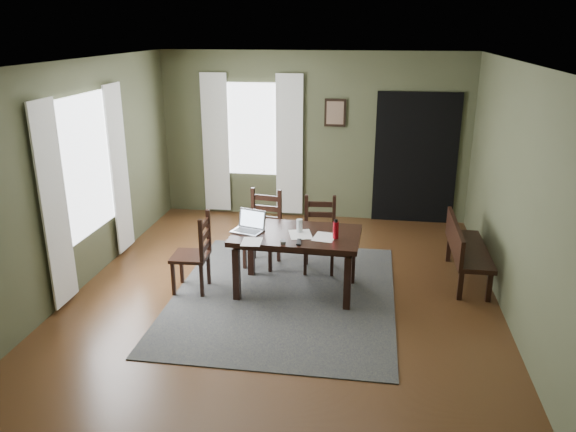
% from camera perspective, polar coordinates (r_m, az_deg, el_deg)
% --- Properties ---
extents(ground, '(5.00, 6.00, 0.01)m').
position_cam_1_polar(ground, '(6.80, -0.38, -8.05)').
color(ground, '#492C16').
extents(room_shell, '(5.02, 6.02, 2.71)m').
position_cam_1_polar(room_shell, '(6.19, -0.42, 7.04)').
color(room_shell, '#464B31').
rests_on(room_shell, ground).
extents(rug, '(2.60, 3.20, 0.01)m').
position_cam_1_polar(rug, '(6.79, -0.39, -7.97)').
color(rug, '#383838').
rests_on(rug, ground).
extents(dining_table, '(1.51, 0.94, 0.74)m').
position_cam_1_polar(dining_table, '(6.62, 0.85, -2.49)').
color(dining_table, black).
rests_on(dining_table, rug).
extents(chair_end, '(0.45, 0.44, 0.97)m').
position_cam_1_polar(chair_end, '(6.80, -9.48, -3.83)').
color(chair_end, black).
rests_on(chair_end, rug).
extents(chair_back_left, '(0.50, 0.50, 1.01)m').
position_cam_1_polar(chair_back_left, '(7.46, -2.56, -1.38)').
color(chair_back_left, black).
rests_on(chair_back_left, rug).
extents(chair_back_right, '(0.45, 0.45, 0.97)m').
position_cam_1_polar(chair_back_right, '(7.31, 3.22, -1.97)').
color(chair_back_right, black).
rests_on(chair_back_right, rug).
extents(bench, '(0.43, 1.34, 0.76)m').
position_cam_1_polar(bench, '(7.35, 17.44, -2.95)').
color(bench, black).
rests_on(bench, ground).
extents(laptop, '(0.41, 0.37, 0.24)m').
position_cam_1_polar(laptop, '(6.66, -3.92, -0.98)').
color(laptop, '#B7B7BC').
rests_on(laptop, dining_table).
extents(computer_mouse, '(0.08, 0.11, 0.03)m').
position_cam_1_polar(computer_mouse, '(6.28, -0.52, -2.64)').
color(computer_mouse, '#3F3F42').
rests_on(computer_mouse, dining_table).
extents(tv_remote, '(0.06, 0.18, 0.02)m').
position_cam_1_polar(tv_remote, '(6.29, 1.12, -2.67)').
color(tv_remote, black).
rests_on(tv_remote, dining_table).
extents(drinking_glass, '(0.08, 0.08, 0.16)m').
position_cam_1_polar(drinking_glass, '(6.59, 1.18, -1.00)').
color(drinking_glass, silver).
rests_on(drinking_glass, dining_table).
extents(water_bottle, '(0.07, 0.07, 0.23)m').
position_cam_1_polar(water_bottle, '(6.41, 4.87, -1.40)').
color(water_bottle, '#B30D1A').
rests_on(water_bottle, dining_table).
extents(paper_a, '(0.24, 0.30, 0.00)m').
position_cam_1_polar(paper_a, '(6.33, -3.71, -2.63)').
color(paper_a, white).
rests_on(paper_a, dining_table).
extents(paper_c, '(0.33, 0.38, 0.00)m').
position_cam_1_polar(paper_c, '(6.54, 1.27, -1.88)').
color(paper_c, white).
rests_on(paper_c, dining_table).
extents(paper_d, '(0.28, 0.35, 0.00)m').
position_cam_1_polar(paper_d, '(6.47, 3.72, -2.14)').
color(paper_d, white).
rests_on(paper_d, dining_table).
extents(window_left, '(0.01, 1.30, 1.70)m').
position_cam_1_polar(window_left, '(7.25, -19.87, 4.81)').
color(window_left, white).
rests_on(window_left, ground).
extents(window_back, '(1.00, 0.01, 1.50)m').
position_cam_1_polar(window_back, '(9.31, -3.65, 8.79)').
color(window_back, white).
rests_on(window_back, ground).
extents(curtain_left_near, '(0.03, 0.48, 2.30)m').
position_cam_1_polar(curtain_left_near, '(6.62, -22.67, 0.94)').
color(curtain_left_near, silver).
rests_on(curtain_left_near, ground).
extents(curtain_left_far, '(0.03, 0.48, 2.30)m').
position_cam_1_polar(curtain_left_far, '(8.01, -16.77, 4.53)').
color(curtain_left_far, silver).
rests_on(curtain_left_far, ground).
extents(curtain_back_left, '(0.44, 0.03, 2.30)m').
position_cam_1_polar(curtain_back_left, '(9.48, -7.36, 7.31)').
color(curtain_back_left, silver).
rests_on(curtain_back_left, ground).
extents(curtain_back_right, '(0.44, 0.03, 2.30)m').
position_cam_1_polar(curtain_back_right, '(9.22, 0.14, 7.14)').
color(curtain_back_right, silver).
rests_on(curtain_back_right, ground).
extents(framed_picture, '(0.34, 0.03, 0.44)m').
position_cam_1_polar(framed_picture, '(9.07, 4.81, 10.41)').
color(framed_picture, black).
rests_on(framed_picture, ground).
extents(doorway_back, '(1.30, 0.03, 2.10)m').
position_cam_1_polar(doorway_back, '(9.21, 12.83, 5.70)').
color(doorway_back, black).
rests_on(doorway_back, ground).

